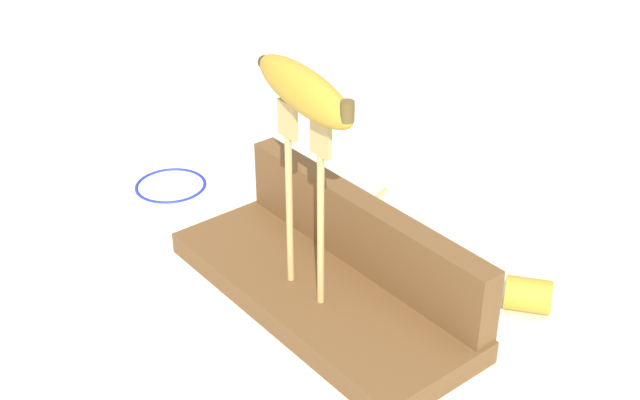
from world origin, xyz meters
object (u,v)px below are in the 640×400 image
Objects in this scene: fork_stand_center at (304,189)px; banana_chunk_near at (529,295)px; banana_raised_center at (303,90)px; wire_coil at (171,184)px; fork_fallen_near at (344,222)px.

banana_chunk_near is (0.14, 0.18, -0.13)m from fork_stand_center.
banana_chunk_near is at bearing 51.12° from banana_raised_center.
banana_chunk_near is 0.63× the size of wire_coil.
banana_raised_center is 0.30m from fork_fallen_near.
fork_fallen_near is 2.62× the size of banana_chunk_near.
fork_stand_center is 3.41× the size of banana_chunk_near.
wire_coil is at bearing -152.13° from fork_fallen_near.
banana_chunk_near reaches higher than wire_coil.
fork_stand_center is 0.10m from banana_raised_center.
banana_chunk_near is (0.25, 0.04, 0.01)m from fork_fallen_near.
banana_chunk_near is at bearing 18.50° from wire_coil.
banana_raised_center is at bearing -4.44° from wire_coil.
banana_raised_center reaches higher than banana_chunk_near.
banana_chunk_near is at bearing 9.30° from fork_fallen_near.
wire_coil is at bearing 175.56° from banana_raised_center.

